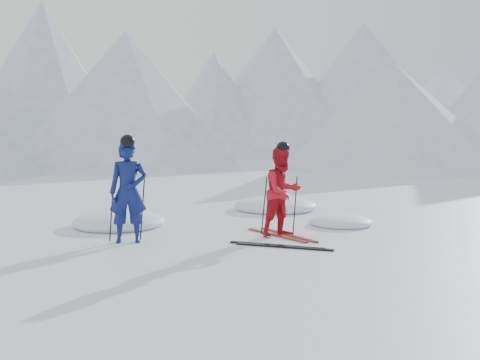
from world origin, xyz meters
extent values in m
plane|color=white|center=(0.00, 0.00, 0.00)|extent=(160.00, 160.00, 0.00)
cone|color=#B2BCD1|center=(-11.51, 40.48, 7.17)|extent=(23.96, 23.96, 14.35)
cone|color=#B2BCD1|center=(-5.08, 51.27, 5.96)|extent=(17.69, 17.69, 11.93)
cone|color=#B2BCD1|center=(4.51, 43.52, 5.42)|extent=(19.63, 19.63, 10.85)
cone|color=#B2BCD1|center=(11.74, 46.25, 7.07)|extent=(23.31, 23.31, 14.15)
cone|color=#B2BCD1|center=(21.49, 44.84, 7.44)|extent=(28.94, 28.94, 14.88)
cone|color=silver|center=(31.93, 45.34, 5.38)|extent=(24.45, 24.45, 10.76)
cone|color=#B2BCD1|center=(12.00, 20.00, 3.25)|extent=(14.00, 14.00, 6.50)
cone|color=#B2BCD1|center=(-4.00, 26.00, 4.50)|extent=(16.00, 16.00, 9.00)
imported|color=#0E1755|center=(-3.56, 0.57, 0.91)|extent=(0.69, 0.48, 1.83)
imported|color=red|center=(-0.68, 0.61, 0.85)|extent=(1.01, 0.91, 1.70)
cylinder|color=black|center=(-3.86, 0.72, 0.61)|extent=(0.12, 0.09, 1.22)
cylinder|color=black|center=(-3.31, 0.82, 0.61)|extent=(0.12, 0.07, 1.22)
cylinder|color=black|center=(-0.98, 0.86, 0.57)|extent=(0.11, 0.09, 1.13)
cylinder|color=black|center=(-0.38, 0.76, 0.57)|extent=(0.12, 0.08, 1.13)
cube|color=black|center=(-0.80, 0.61, 0.01)|extent=(0.78, 1.59, 0.03)
cube|color=black|center=(-0.56, 0.61, 0.01)|extent=(0.67, 1.63, 0.03)
cube|color=black|center=(-1.05, -0.29, 0.01)|extent=(1.48, 0.99, 0.03)
cube|color=black|center=(-0.95, -0.44, 0.01)|extent=(1.51, 0.94, 0.03)
ellipsoid|color=white|center=(-3.79, 2.38, 0.00)|extent=(1.94, 1.94, 0.43)
ellipsoid|color=white|center=(0.91, 1.57, 0.00)|extent=(1.36, 1.36, 0.30)
ellipsoid|color=white|center=(0.17, 4.20, 0.00)|extent=(2.17, 2.17, 0.48)
camera|label=1|loc=(-3.40, -8.68, 1.84)|focal=38.00mm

